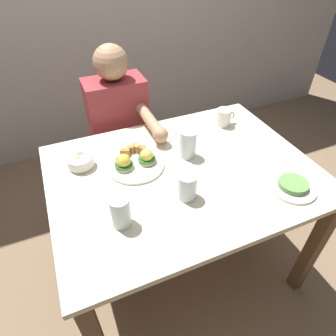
% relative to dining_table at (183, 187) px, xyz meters
% --- Properties ---
extents(ground_plane, '(6.00, 6.00, 0.00)m').
position_rel_dining_table_xyz_m(ground_plane, '(0.00, 0.00, -0.63)').
color(ground_plane, '#7F664C').
extents(dining_table, '(1.20, 0.90, 0.74)m').
position_rel_dining_table_xyz_m(dining_table, '(0.00, 0.00, 0.00)').
color(dining_table, beige).
rests_on(dining_table, ground_plane).
extents(eggs_benedict_plate, '(0.27, 0.27, 0.09)m').
position_rel_dining_table_xyz_m(eggs_benedict_plate, '(-0.19, 0.12, 0.13)').
color(eggs_benedict_plate, white).
rests_on(eggs_benedict_plate, dining_table).
extents(fruit_bowl, '(0.12, 0.12, 0.06)m').
position_rel_dining_table_xyz_m(fruit_bowl, '(-0.43, 0.21, 0.14)').
color(fruit_bowl, white).
rests_on(fruit_bowl, dining_table).
extents(coffee_mug, '(0.11, 0.08, 0.09)m').
position_rel_dining_table_xyz_m(coffee_mug, '(0.38, 0.27, 0.16)').
color(coffee_mug, white).
rests_on(coffee_mug, dining_table).
extents(fork, '(0.13, 0.12, 0.00)m').
position_rel_dining_table_xyz_m(fork, '(0.04, 0.25, 0.11)').
color(fork, silver).
rests_on(fork, dining_table).
extents(water_glass_near, '(0.08, 0.08, 0.14)m').
position_rel_dining_table_xyz_m(water_glass_near, '(0.07, 0.09, 0.17)').
color(water_glass_near, silver).
rests_on(water_glass_near, dining_table).
extents(water_glass_far, '(0.08, 0.08, 0.12)m').
position_rel_dining_table_xyz_m(water_glass_far, '(-0.06, -0.16, 0.16)').
color(water_glass_far, silver).
rests_on(water_glass_far, dining_table).
extents(water_glass_extra, '(0.08, 0.08, 0.13)m').
position_rel_dining_table_xyz_m(water_glass_extra, '(-0.34, -0.19, 0.16)').
color(water_glass_extra, silver).
rests_on(water_glass_extra, dining_table).
extents(side_plate, '(0.20, 0.20, 0.04)m').
position_rel_dining_table_xyz_m(side_plate, '(0.38, -0.29, 0.12)').
color(side_plate, white).
rests_on(side_plate, dining_table).
extents(diner_person, '(0.34, 0.54, 1.14)m').
position_rel_dining_table_xyz_m(diner_person, '(-0.14, 0.60, 0.02)').
color(diner_person, '#33333D').
rests_on(diner_person, ground_plane).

